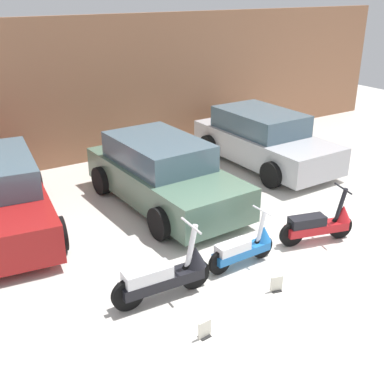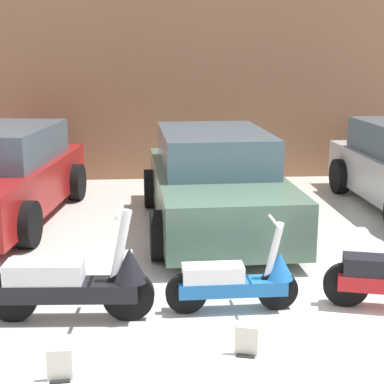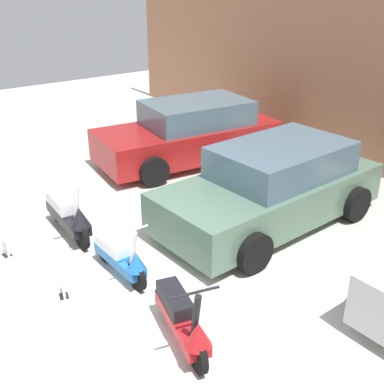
# 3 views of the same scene
# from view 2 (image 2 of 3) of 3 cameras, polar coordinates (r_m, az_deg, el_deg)

# --- Properties ---
(ground_plane) EXTENTS (28.00, 28.00, 0.00)m
(ground_plane) POSITION_cam_2_polar(r_m,az_deg,el_deg) (5.55, 11.01, -14.13)
(ground_plane) COLOR silver
(wall_back) EXTENTS (19.60, 0.12, 3.73)m
(wall_back) POSITION_cam_2_polar(r_m,az_deg,el_deg) (11.94, 2.51, 10.21)
(wall_back) COLOR #9E6B4C
(wall_back) RESTS_ON ground_plane
(scooter_front_left) EXTENTS (1.62, 0.58, 1.13)m
(scooter_front_left) POSITION_cam_2_polar(r_m,az_deg,el_deg) (5.80, -11.07, -8.50)
(scooter_front_left) COLOR black
(scooter_front_left) RESTS_ON ground_plane
(scooter_front_right) EXTENTS (1.34, 0.48, 0.93)m
(scooter_front_right) POSITION_cam_2_polar(r_m,az_deg,el_deg) (5.94, 4.50, -8.48)
(scooter_front_right) COLOR black
(scooter_front_right) RESTS_ON ground_plane
(car_rear_center) EXTENTS (2.13, 4.22, 1.41)m
(car_rear_center) POSITION_cam_2_polar(r_m,az_deg,el_deg) (8.65, 2.25, 0.99)
(car_rear_center) COLOR #51705B
(car_rear_center) RESTS_ON ground_plane
(placard_near_left_scooter) EXTENTS (0.20, 0.13, 0.26)m
(placard_near_left_scooter) POSITION_cam_2_polar(r_m,az_deg,el_deg) (4.97, -12.71, -16.22)
(placard_near_left_scooter) COLOR black
(placard_near_left_scooter) RESTS_ON ground_plane
(placard_near_right_scooter) EXTENTS (0.20, 0.16, 0.26)m
(placard_near_right_scooter) POSITION_cam_2_polar(r_m,az_deg,el_deg) (5.23, 5.28, -14.35)
(placard_near_right_scooter) COLOR black
(placard_near_right_scooter) RESTS_ON ground_plane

